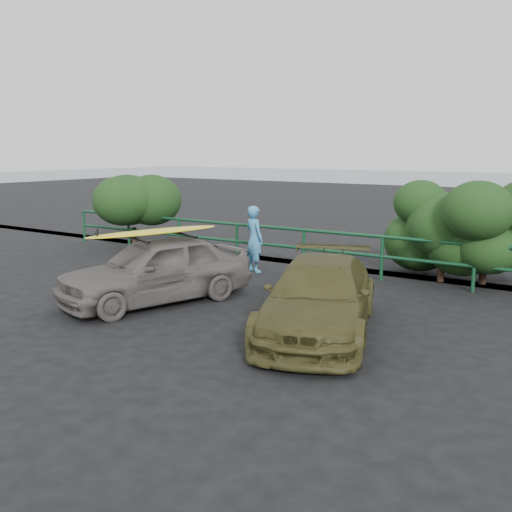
{
  "coord_description": "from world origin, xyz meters",
  "views": [
    {
      "loc": [
        7.56,
        -7.11,
        2.91
      ],
      "look_at": [
        1.83,
        1.61,
        0.97
      ],
      "focal_mm": 40.0,
      "sensor_mm": 36.0,
      "label": 1
    }
  ],
  "objects": [
    {
      "name": "ground",
      "position": [
        0.0,
        0.0,
        0.0
      ],
      "size": [
        80.0,
        80.0,
        0.0
      ],
      "primitive_type": "plane",
      "color": "black"
    },
    {
      "name": "guardrail",
      "position": [
        0.0,
        5.0,
        0.52
      ],
      "size": [
        14.0,
        0.08,
        1.04
      ],
      "primitive_type": null,
      "color": "#124024",
      "rests_on": "ground"
    },
    {
      "name": "shrub_left",
      "position": [
        -4.8,
        5.4,
        0.98
      ],
      "size": [
        3.2,
        2.4,
        1.96
      ],
      "primitive_type": null,
      "color": "#1C3C16",
      "rests_on": "ground"
    },
    {
      "name": "shrub_right",
      "position": [
        5.0,
        5.5,
        1.11
      ],
      "size": [
        3.2,
        2.4,
        2.23
      ],
      "primitive_type": null,
      "color": "#1C3C16",
      "rests_on": "ground"
    },
    {
      "name": "sedan",
      "position": [
        0.04,
        0.81,
        0.65
      ],
      "size": [
        2.67,
        4.08,
        1.29
      ],
      "primitive_type": "imported",
      "rotation": [
        0.0,
        0.0,
        -0.33
      ],
      "color": "#5D5753",
      "rests_on": "ground"
    },
    {
      "name": "olive_vehicle",
      "position": [
        3.54,
        0.86,
        0.59
      ],
      "size": [
        2.89,
        4.36,
        1.17
      ],
      "primitive_type": "imported",
      "rotation": [
        0.0,
        0.0,
        0.34
      ],
      "color": "#43401D",
      "rests_on": "ground"
    },
    {
      "name": "man",
      "position": [
        0.06,
        4.23,
        0.8
      ],
      "size": [
        0.69,
        0.59,
        1.61
      ],
      "primitive_type": "imported",
      "rotation": [
        0.0,
        0.0,
        2.71
      ],
      "color": "#3E87BC",
      "rests_on": "ground"
    },
    {
      "name": "roof_rack",
      "position": [
        0.04,
        0.81,
        1.32
      ],
      "size": [
        1.71,
        1.44,
        0.05
      ],
      "primitive_type": null,
      "rotation": [
        0.0,
        0.0,
        -0.33
      ],
      "color": "black",
      "rests_on": "sedan"
    },
    {
      "name": "surfboard",
      "position": [
        0.04,
        0.81,
        1.38
      ],
      "size": [
        1.43,
        2.8,
        0.08
      ],
      "primitive_type": "ellipsoid",
      "rotation": [
        0.0,
        0.0,
        -0.33
      ],
      "color": "yellow",
      "rests_on": "roof_rack"
    }
  ]
}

